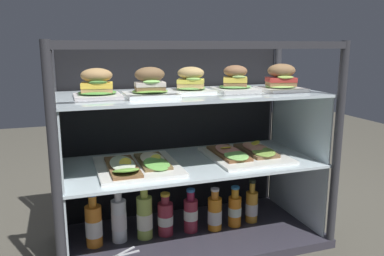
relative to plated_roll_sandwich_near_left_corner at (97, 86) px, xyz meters
name	(u,v)px	position (x,y,z in m)	size (l,w,h in m)	color
ground_plane	(192,242)	(0.40, 0.02, -0.75)	(6.00, 6.00, 0.02)	#4D4A3F
case_base_deck	(192,236)	(0.40, 0.02, -0.72)	(1.18, 0.55, 0.04)	#32303A
case_frame	(183,130)	(0.40, 0.15, -0.24)	(1.18, 0.55, 0.91)	#333338
riser_lower_tier	(192,199)	(0.40, 0.02, -0.53)	(1.11, 0.48, 0.33)	silver
shelf_lower_glass	(192,163)	(0.40, 0.02, -0.36)	(1.12, 0.49, 0.01)	silver
riser_upper_tier	(192,129)	(0.40, 0.02, -0.21)	(1.11, 0.48, 0.30)	silver
shelf_upper_glass	(192,94)	(0.40, 0.02, -0.05)	(1.12, 0.49, 0.01)	silver
plated_roll_sandwich_near_left_corner	(97,86)	(0.00, 0.00, 0.00)	(0.18, 0.18, 0.12)	white
plated_roll_sandwich_far_left	(150,87)	(0.20, -0.05, 0.00)	(0.20, 0.20, 0.12)	white
plated_roll_sandwich_right_of_center	(190,82)	(0.40, 0.03, 0.00)	(0.18, 0.18, 0.11)	white
plated_roll_sandwich_mid_right	(235,82)	(0.59, 0.00, 0.00)	(0.17, 0.17, 0.12)	white
plated_roll_sandwich_near_right_corner	(281,80)	(0.80, -0.04, 0.00)	(0.18, 0.18, 0.12)	white
open_sandwich_tray_far_right	(137,165)	(0.15, -0.01, -0.34)	(0.34, 0.37, 0.06)	white
open_sandwich_tray_right_of_center	(245,153)	(0.66, 0.01, -0.34)	(0.34, 0.37, 0.06)	white
juice_bottle_back_center	(94,225)	(-0.04, 0.04, -0.60)	(0.07, 0.07, 0.24)	orange
juice_bottle_front_middle	(119,220)	(0.07, 0.05, -0.60)	(0.07, 0.07, 0.24)	white
juice_bottle_back_right	(145,217)	(0.18, 0.04, -0.60)	(0.07, 0.07, 0.25)	#AFC954
juice_bottle_front_fourth	(165,218)	(0.28, 0.04, -0.62)	(0.07, 0.07, 0.20)	#9C2B3C
juice_bottle_near_post	(192,214)	(0.40, 0.03, -0.61)	(0.07, 0.07, 0.21)	#9F2D3E
juice_bottle_front_right_end	(214,213)	(0.51, 0.02, -0.62)	(0.07, 0.07, 0.20)	orange
juice_bottle_front_left_end	(235,210)	(0.62, 0.02, -0.62)	(0.06, 0.06, 0.20)	orange
juice_bottle_front_second	(252,206)	(0.72, 0.04, -0.62)	(0.06, 0.06, 0.22)	gold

